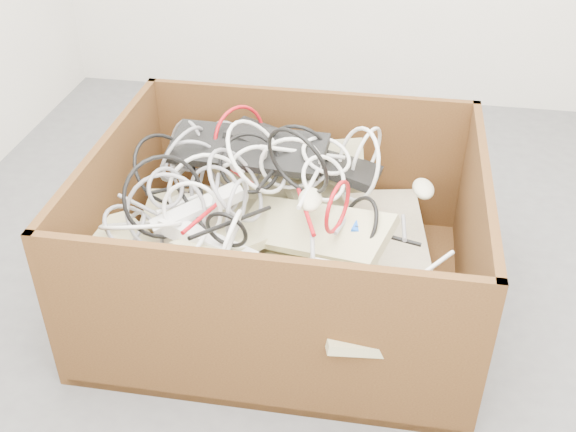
% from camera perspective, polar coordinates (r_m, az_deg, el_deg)
% --- Properties ---
extents(ground, '(3.00, 3.00, 0.00)m').
position_cam_1_polar(ground, '(2.25, 4.07, -6.22)').
color(ground, '#494A4C').
rests_on(ground, ground).
extents(cardboard_box, '(1.12, 0.93, 0.52)m').
position_cam_1_polar(cardboard_box, '(2.14, -0.49, -3.86)').
color(cardboard_box, '#3B210E').
rests_on(cardboard_box, ground).
extents(keyboard_pile, '(0.96, 0.86, 0.38)m').
position_cam_1_polar(keyboard_pile, '(2.07, -1.19, -0.34)').
color(keyboard_pile, tan).
rests_on(keyboard_pile, cardboard_box).
extents(mice_scatter, '(0.80, 0.63, 0.20)m').
position_cam_1_polar(mice_scatter, '(1.98, -0.30, -0.15)').
color(mice_scatter, beige).
rests_on(mice_scatter, keyboard_pile).
extents(power_strip_left, '(0.26, 0.19, 0.11)m').
position_cam_1_polar(power_strip_left, '(1.99, -7.46, 0.55)').
color(power_strip_left, silver).
rests_on(power_strip_left, keyboard_pile).
extents(power_strip_right, '(0.30, 0.13, 0.10)m').
position_cam_1_polar(power_strip_right, '(1.94, -6.70, -2.15)').
color(power_strip_right, silver).
rests_on(power_strip_right, keyboard_pile).
extents(vga_plug, '(0.06, 0.05, 0.03)m').
position_cam_1_polar(vga_plug, '(1.89, 6.05, -1.12)').
color(vga_plug, blue).
rests_on(vga_plug, keyboard_pile).
extents(cable_tangle, '(1.02, 0.85, 0.48)m').
position_cam_1_polar(cable_tangle, '(2.07, -4.55, 3.13)').
color(cable_tangle, gray).
rests_on(cable_tangle, keyboard_pile).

